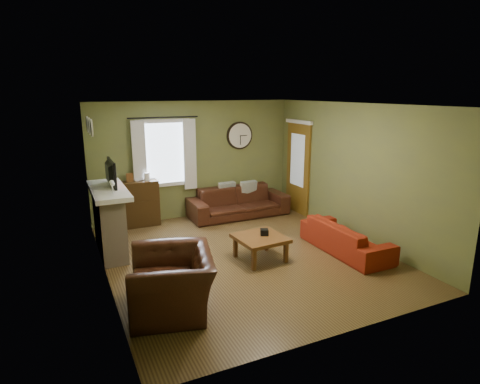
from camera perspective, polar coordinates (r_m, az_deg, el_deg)
name	(u,v)px	position (r m, az deg, el deg)	size (l,w,h in m)	color
floor	(244,255)	(7.14, 0.64, -9.01)	(4.60, 5.20, 0.00)	brown
ceiling	(245,104)	(6.56, 0.70, 12.34)	(4.60, 5.20, 0.00)	white
wall_left	(101,199)	(6.13, -19.12, -0.90)	(0.00, 5.20, 2.60)	olive
wall_right	(353,172)	(7.98, 15.75, 2.74)	(0.00, 5.20, 2.60)	olive
wall_back	(195,160)	(9.10, -6.45, 4.56)	(4.60, 0.00, 2.60)	olive
wall_front	(346,231)	(4.62, 14.82, -5.44)	(4.60, 0.00, 2.60)	olive
fireplace	(109,223)	(7.45, -18.11, -4.20)	(0.40, 1.40, 1.10)	#BEAD95
firebox	(121,235)	(7.55, -16.54, -5.84)	(0.04, 0.60, 0.55)	black
mantel	(108,190)	(7.30, -18.24, 0.23)	(0.58, 1.60, 0.08)	white
tv	(107,176)	(7.40, -18.36, 2.11)	(0.60, 0.08, 0.35)	black
tv_screen	(112,173)	(7.40, -17.78, 2.59)	(0.02, 0.62, 0.36)	#994C3F
medallion_left	(91,128)	(6.76, -20.37, 8.55)	(0.28, 0.28, 0.03)	white
medallion_mid	(89,126)	(7.11, -20.63, 8.77)	(0.28, 0.28, 0.03)	white
medallion_right	(88,124)	(7.45, -20.86, 8.96)	(0.28, 0.28, 0.03)	white
window_pane	(164,153)	(8.85, -10.76, 5.44)	(1.00, 0.02, 1.30)	silver
curtain_rod	(164,117)	(8.68, -10.83, 10.38)	(0.03, 0.03, 1.50)	black
curtain_left	(139,158)	(8.65, -14.11, 4.72)	(0.28, 0.04, 1.55)	silver
curtain_right	(190,154)	(8.92, -7.15, 5.32)	(0.28, 0.04, 1.55)	silver
wall_clock	(240,136)	(9.39, -0.01, 8.03)	(0.64, 0.06, 0.64)	white
door	(298,168)	(9.46, 8.25, 3.33)	(0.05, 0.90, 2.10)	brown
bookshelf	(139,204)	(8.77, -14.18, -1.61)	(0.82, 0.35, 0.98)	#32200C
book	(133,181)	(8.72, -14.92, 1.46)	(0.16, 0.22, 0.02)	brown
sofa_brown	(238,202)	(9.20, -0.24, -1.43)	(2.27, 0.89, 0.66)	#36190F
pillow_left	(248,189)	(9.45, 1.16, 0.36)	(0.40, 0.12, 0.40)	#97A09B
pillow_right	(226,191)	(9.34, -1.94, 0.18)	(0.41, 0.12, 0.41)	#97A09B
sofa_red	(346,237)	(7.46, 14.79, -6.24)	(1.84, 0.72, 0.54)	maroon
armchair	(172,282)	(5.43, -9.65, -12.51)	(1.20, 1.05, 0.78)	#36190F
coffee_table	(260,248)	(6.91, 2.88, -7.96)	(0.78, 0.78, 0.42)	brown
tissue_box	(264,236)	(6.91, 3.47, -6.25)	(0.14, 0.14, 0.10)	black
wine_glass_a	(113,188)	(6.79, -17.64, 0.50)	(0.07, 0.07, 0.20)	white
wine_glass_b	(112,187)	(6.88, -17.74, 0.71)	(0.08, 0.08, 0.22)	white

